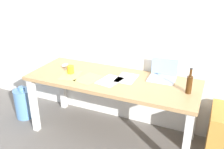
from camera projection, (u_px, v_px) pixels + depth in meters
The scene contains 12 objects.
ground_plane at pixel (112, 133), 3.08m from camera, with size 8.00×8.00×0.00m, color slate.
back_wall at pixel (126, 23), 2.92m from camera, with size 5.20×0.08×2.60m, color white.
desk at pixel (112, 86), 2.82m from camera, with size 1.94×0.74×0.75m.
laptop_right at pixel (163, 75), 2.76m from camera, with size 0.30×0.24×0.22m.
beer_bottle at pixel (189, 84), 2.42m from camera, with size 0.06×0.06×0.27m.
computer_mouse at pixel (65, 65), 3.12m from camera, with size 0.06×0.10×0.03m, color silver.
coffee_mug at pixel (71, 70), 2.90m from camera, with size 0.08×0.08×0.10m, color gold.
paper_yellow_folder at pixel (88, 78), 2.78m from camera, with size 0.21×0.30×0.00m, color #F4E06B.
paper_sheet_front_left at pixel (70, 75), 2.86m from camera, with size 0.21×0.30×0.00m, color #F4E06B.
paper_sheet_near_back at pixel (127, 78), 2.79m from camera, with size 0.21×0.30×0.00m, color white.
paper_sheet_center at pixel (110, 81), 2.73m from camera, with size 0.21×0.30×0.00m, color white.
water_cooler_jug at pixel (24, 103), 3.35m from camera, with size 0.24×0.24×0.46m.
Camera 1 is at (1.02, -2.32, 1.89)m, focal length 39.50 mm.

